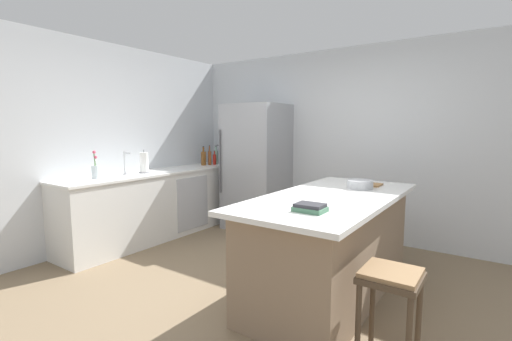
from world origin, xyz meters
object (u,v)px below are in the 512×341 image
Objects in this scene: sink_faucet at (125,163)px; cookbook_stack at (310,208)px; flower_vase at (95,170)px; whiskey_bottle at (204,158)px; mixing_bowl at (360,184)px; vinegar_bottle at (210,158)px; bar_stool at (390,288)px; hot_sauce_bottle at (214,159)px; refrigerator at (256,167)px; gin_bottle at (216,157)px; paper_towel_roll at (144,163)px; cutting_board at (365,184)px; soda_bottle at (218,156)px; kitchen_island at (331,245)px.

sink_faucet reaches higher than cookbook_stack.
flower_vase reaches higher than whiskey_bottle.
vinegar_bottle is at bearing 163.05° from mixing_bowl.
bar_stool is 2.79× the size of hot_sauce_bottle.
vinegar_bottle reaches higher than cookbook_stack.
refrigerator is at bearing 66.08° from flower_vase.
gin_bottle is 0.11m from hot_sauce_bottle.
refrigerator reaches higher than bar_stool.
whiskey_bottle is (0.00, 1.14, -0.02)m from paper_towel_roll.
refrigerator reaches higher than cookbook_stack.
vinegar_bottle is 0.11m from whiskey_bottle.
mixing_bowl is (2.82, 0.67, -0.11)m from sink_faucet.
cutting_board is (2.75, -0.48, -0.10)m from whiskey_bottle.
bar_stool is at bearing -31.03° from vinegar_bottle.
mixing_bowl is at bearing 8.47° from paper_towel_roll.
soda_bottle reaches higher than mixing_bowl.
vinegar_bottle is (-3.35, 2.02, 0.52)m from bar_stool.
refrigerator is at bearing -4.63° from gin_bottle.
flower_vase is 1.06× the size of vinegar_bottle.
paper_towel_roll reaches higher than sink_faucet.
gin_bottle is (-2.67, 1.49, 0.57)m from kitchen_island.
hot_sauce_bottle is (-0.82, -0.02, 0.08)m from refrigerator.
soda_bottle is at bearing 158.32° from mixing_bowl.
refrigerator is 1.99m from cutting_board.
bar_stool is 3.96m from hot_sauce_bottle.
paper_towel_roll is 1.24× the size of mixing_bowl.
refrigerator is 6.00× the size of soda_bottle.
hot_sauce_bottle is (-3.32, 2.10, 0.49)m from bar_stool.
refrigerator reaches higher than hot_sauce_bottle.
sink_faucet is (-0.92, -1.61, 0.15)m from refrigerator.
vinegar_bottle is (0.04, 1.25, -0.01)m from paper_towel_roll.
refrigerator is 5.97× the size of paper_towel_roll.
cookbook_stack is at bearing 177.46° from bar_stool.
soda_bottle is at bearing 141.29° from cookbook_stack.
paper_towel_roll is 2.81m from mixing_bowl.
hot_sauce_bottle is 2.87m from mixing_bowl.
hot_sauce_bottle is at bearing 151.96° from kitchen_island.
sink_faucet is 1.40m from whiskey_bottle.
flower_vase reaches higher than bar_stool.
refrigerator reaches higher than kitchen_island.
cutting_board is at bearing 113.89° from bar_stool.
cookbook_stack is at bearing -9.64° from sink_faucet.
paper_towel_roll is (-2.69, 0.06, 0.59)m from kitchen_island.
flower_vase is at bearing -91.84° from paper_towel_roll.
mixing_bowl is at bearing 91.21° from cookbook_stack.
kitchen_island is at bearing -94.94° from cutting_board.
kitchen_island is 2.35m from refrigerator.
vinegar_bottle is at bearing 71.33° from whiskey_bottle.
sink_faucet is at bearing -92.03° from gin_bottle.
vinegar_bottle is 1.04× the size of whiskey_bottle.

